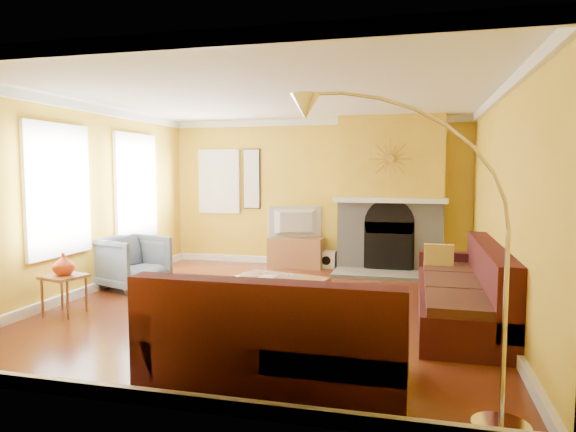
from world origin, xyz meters
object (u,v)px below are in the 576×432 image
(coffee_table, at_px, (270,299))
(arc_lamp, at_px, (409,261))
(armchair, at_px, (132,262))
(media_console, at_px, (296,252))
(sectional_sofa, at_px, (355,288))
(side_table, at_px, (65,295))

(coffee_table, xyz_separation_m, arc_lamp, (1.65, -2.28, 0.92))
(coffee_table, distance_m, armchair, 2.57)
(armchair, height_order, arc_lamp, arc_lamp)
(media_console, height_order, armchair, armchair)
(armchair, bearing_deg, arc_lamp, -108.63)
(arc_lamp, bearing_deg, sectional_sofa, 106.29)
(sectional_sofa, distance_m, coffee_table, 1.09)
(media_console, relative_size, armchair, 1.13)
(media_console, height_order, side_table, media_console)
(coffee_table, relative_size, side_table, 2.29)
(media_console, distance_m, armchair, 3.00)
(sectional_sofa, distance_m, side_table, 3.52)
(sectional_sofa, xyz_separation_m, arc_lamp, (0.60, -2.07, 0.69))
(sectional_sofa, bearing_deg, coffee_table, 168.15)
(sectional_sofa, xyz_separation_m, media_console, (-1.47, 3.40, -0.18))
(armchair, bearing_deg, media_console, -21.31)
(side_table, relative_size, arc_lamp, 0.21)
(sectional_sofa, bearing_deg, arc_lamp, -73.71)
(armchair, bearing_deg, side_table, -162.62)
(sectional_sofa, distance_m, armchair, 3.62)
(coffee_table, bearing_deg, side_table, -168.01)
(media_console, bearing_deg, arc_lamp, -69.22)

